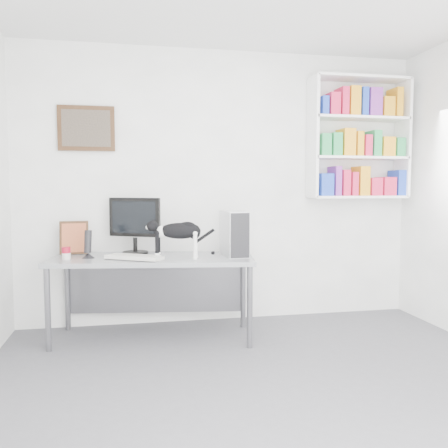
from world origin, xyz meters
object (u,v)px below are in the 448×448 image
object	(u,v)px
monitor	(135,225)
speaker	(88,244)
keyboard	(134,257)
desk	(153,298)
cat	(178,240)
bookshelf	(359,138)
leaning_print	(74,237)
soup_can	(66,253)
pc_tower	(234,233)

from	to	relation	value
monitor	speaker	world-z (taller)	monitor
keyboard	speaker	size ratio (longest dim) A/B	1.90
desk	cat	xyz separation A→B (m)	(0.21, -0.15, 0.53)
desk	cat	world-z (taller)	cat
bookshelf	cat	distance (m)	2.19
speaker	leaning_print	distance (m)	0.31
soup_can	cat	size ratio (longest dim) A/B	0.20
bookshelf	leaning_print	world-z (taller)	bookshelf
monitor	speaker	xyz separation A→B (m)	(-0.41, -0.18, -0.14)
keyboard	pc_tower	distance (m)	0.91
keyboard	cat	bearing A→B (deg)	23.80
bookshelf	soup_can	world-z (taller)	bookshelf
bookshelf	monitor	size ratio (longest dim) A/B	2.34
leaning_print	cat	world-z (taller)	cat
monitor	soup_can	size ratio (longest dim) A/B	4.94
soup_can	pc_tower	bearing A→B (deg)	-1.60
desk	leaning_print	size ratio (longest dim) A/B	5.58
speaker	pc_tower	bearing A→B (deg)	13.87
bookshelf	speaker	distance (m)	2.87
monitor	soup_can	distance (m)	0.66
pc_tower	soup_can	size ratio (longest dim) A/B	3.73
soup_can	cat	world-z (taller)	cat
desk	speaker	bearing A→B (deg)	-175.82
pc_tower	speaker	bearing A→B (deg)	173.82
bookshelf	monitor	distance (m)	2.42
desk	keyboard	bearing A→B (deg)	-136.46
pc_tower	leaning_print	xyz separation A→B (m)	(-1.43, 0.35, -0.04)
bookshelf	soup_can	distance (m)	3.06
desk	cat	size ratio (longest dim) A/B	3.34
speaker	leaning_print	bearing A→B (deg)	135.95
leaning_print	desk	bearing A→B (deg)	-26.30
bookshelf	desk	xyz separation A→B (m)	(-2.12, -0.34, -1.48)
pc_tower	speaker	xyz separation A→B (m)	(-1.28, 0.08, -0.07)
pc_tower	soup_can	world-z (taller)	pc_tower
pc_tower	soup_can	distance (m)	1.47
leaning_print	pc_tower	bearing A→B (deg)	-16.48
desk	leaning_print	xyz separation A→B (m)	(-0.70, 0.31, 0.53)
desk	speaker	xyz separation A→B (m)	(-0.55, 0.04, 0.49)
cat	speaker	bearing A→B (deg)	179.18
speaker	cat	xyz separation A→B (m)	(0.76, -0.19, 0.04)
bookshelf	cat	bearing A→B (deg)	-165.35
bookshelf	desk	distance (m)	2.61
speaker	cat	distance (m)	0.79
monitor	keyboard	bearing A→B (deg)	-64.81
pc_tower	leaning_print	distance (m)	1.47
keyboard	leaning_print	distance (m)	0.70
leaning_print	cat	bearing A→B (deg)	-29.48
soup_can	speaker	bearing A→B (deg)	13.82
speaker	desk	bearing A→B (deg)	13.69
bookshelf	keyboard	size ratio (longest dim) A/B	2.57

